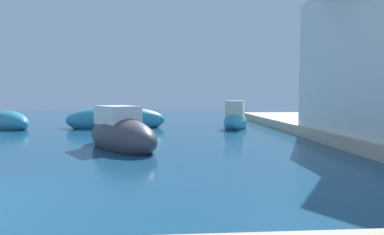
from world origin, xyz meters
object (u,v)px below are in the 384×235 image
at_px(moored_boat_2, 9,122).
at_px(moored_boat_5, 235,120).
at_px(moored_boat_3, 116,120).
at_px(moored_boat_0, 121,134).

bearing_deg(moored_boat_2, moored_boat_5, -138.22).
xyz_separation_m(moored_boat_2, moored_boat_3, (6.43, -0.22, 0.09)).
bearing_deg(moored_boat_2, moored_boat_3, -136.85).
relative_size(moored_boat_3, moored_boat_5, 1.65).
relative_size(moored_boat_2, moored_boat_5, 1.20).
bearing_deg(moored_boat_5, moored_boat_2, 104.19).
xyz_separation_m(moored_boat_3, moored_boat_5, (7.24, -0.57, 0.02)).
xyz_separation_m(moored_boat_2, moored_boat_5, (13.67, -0.79, 0.11)).
xyz_separation_m(moored_boat_0, moored_boat_3, (-1.47, 7.61, -0.04)).
relative_size(moored_boat_0, moored_boat_5, 1.24).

